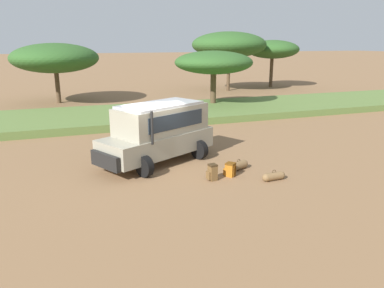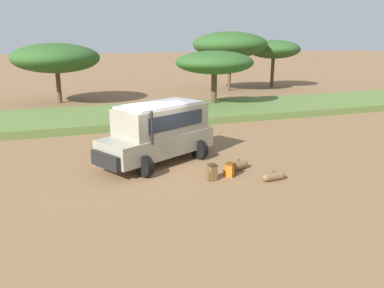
{
  "view_description": "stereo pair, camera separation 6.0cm",
  "coord_description": "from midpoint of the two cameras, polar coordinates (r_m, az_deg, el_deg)",
  "views": [
    {
      "loc": [
        -3.6,
        -13.85,
        4.86
      ],
      "look_at": [
        1.19,
        -0.61,
        1.0
      ],
      "focal_mm": 35.0,
      "sensor_mm": 36.0,
      "label": 1
    },
    {
      "loc": [
        -3.55,
        -13.87,
        4.86
      ],
      "look_at": [
        1.19,
        -0.61,
        1.0
      ],
      "focal_mm": 35.0,
      "sensor_mm": 36.0,
      "label": 2
    }
  ],
  "objects": [
    {
      "name": "acacia_tree_centre_back",
      "position": [
        38.79,
        5.88,
        14.81
      ],
      "size": [
        7.52,
        7.04,
        5.85
      ],
      "color": "brown",
      "rests_on": "ground_plane"
    },
    {
      "name": "safari_vehicle",
      "position": [
        15.46,
        -4.92,
        1.93
      ],
      "size": [
        5.34,
        3.95,
        2.44
      ],
      "color": "gray",
      "rests_on": "ground_plane"
    },
    {
      "name": "backpack_beside_front_wheel",
      "position": [
        14.05,
        5.93,
        -3.9
      ],
      "size": [
        0.47,
        0.49,
        0.51
      ],
      "color": "#B26619",
      "rests_on": "ground_plane"
    },
    {
      "name": "duffel_bag_low_black_case",
      "position": [
        14.79,
        7.2,
        -3.27
      ],
      "size": [
        0.92,
        0.57,
        0.44
      ],
      "color": "brown",
      "rests_on": "ground_plane"
    },
    {
      "name": "acacia_tree_far_left",
      "position": [
        32.48,
        -19.96,
        12.21
      ],
      "size": [
        6.84,
        7.5,
        4.77
      ],
      "color": "brown",
      "rests_on": "ground_plane"
    },
    {
      "name": "ground_plane",
      "position": [
        15.12,
        -4.91,
        -3.48
      ],
      "size": [
        320.0,
        320.0,
        0.0
      ],
      "primitive_type": "plane",
      "color": "olive"
    },
    {
      "name": "acacia_tree_right_mid",
      "position": [
        42.71,
        12.38,
        13.89
      ],
      "size": [
        5.67,
        5.74,
        5.05
      ],
      "color": "brown",
      "rests_on": "ground_plane"
    },
    {
      "name": "duffel_bag_soft_canvas",
      "position": [
        13.91,
        12.45,
        -4.84
      ],
      "size": [
        0.93,
        0.34,
        0.4
      ],
      "color": "brown",
      "rests_on": "ground_plane"
    },
    {
      "name": "backpack_cluster_center",
      "position": [
        13.58,
        3.22,
        -4.35
      ],
      "size": [
        0.4,
        0.33,
        0.6
      ],
      "color": "brown",
      "rests_on": "ground_plane"
    },
    {
      "name": "acacia_tree_left_mid",
      "position": [
        27.88,
        3.5,
        12.28
      ],
      "size": [
        5.69,
        5.69,
        4.24
      ],
      "color": "brown",
      "rests_on": "ground_plane"
    },
    {
      "name": "grass_bank",
      "position": [
        24.66,
        -10.98,
        4.2
      ],
      "size": [
        120.0,
        7.0,
        0.44
      ],
      "color": "#5B7538",
      "rests_on": "ground_plane"
    }
  ]
}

